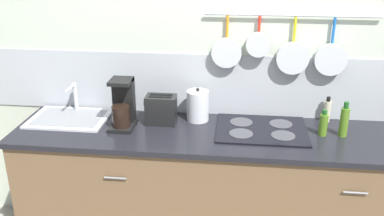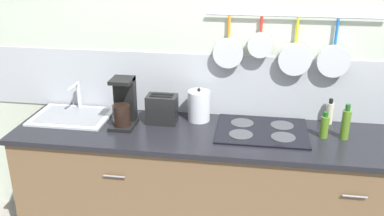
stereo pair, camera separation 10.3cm
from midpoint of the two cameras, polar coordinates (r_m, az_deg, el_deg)
wall_back at (r=3.01m, az=7.33°, el=5.29°), size 7.20×0.13×2.60m
cabinet_base at (r=3.03m, az=6.29°, el=-11.84°), size 2.88×0.61×0.90m
countertop at (r=2.80m, az=6.68°, el=-3.84°), size 2.92×0.64×0.03m
sink_basin at (r=3.13m, az=-14.77°, el=-0.91°), size 0.53×0.39×0.22m
coffee_maker at (r=2.89m, az=-8.08°, el=0.30°), size 0.16×0.21×0.33m
toaster at (r=2.91m, az=-3.01°, el=-0.15°), size 0.22×0.13×0.20m
kettle at (r=2.95m, az=1.92°, el=0.29°), size 0.15×0.15×0.24m
cooktop at (r=2.86m, az=10.33°, el=-2.99°), size 0.59×0.46×0.01m
bottle_cooking_wine at (r=2.85m, az=18.24°, el=-2.34°), size 0.05×0.05×0.17m
bottle_sesame_oil at (r=3.06m, az=18.79°, el=-0.61°), size 0.05×0.05×0.18m
bottle_olive_oil at (r=2.86m, az=20.78°, el=-1.98°), size 0.05×0.05×0.23m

